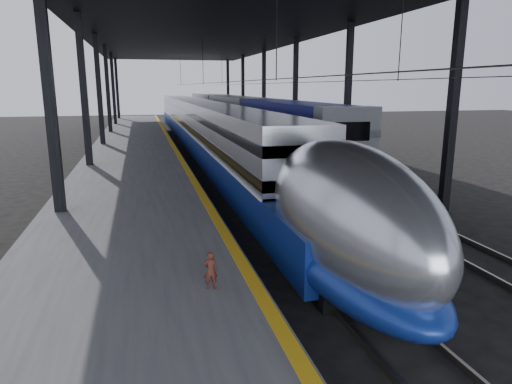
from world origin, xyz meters
name	(u,v)px	position (x,y,z in m)	size (l,w,h in m)	color
ground	(257,278)	(0.00, 0.00, 0.00)	(160.00, 160.00, 0.00)	black
platform	(134,159)	(-3.50, 20.00, 0.50)	(6.00, 80.00, 1.00)	#4C4C4F
yellow_strip	(176,150)	(-0.70, 20.00, 1.00)	(0.30, 80.00, 0.01)	gold
rails	(249,160)	(4.50, 20.00, 0.08)	(6.52, 80.00, 0.16)	slate
canopy	(211,26)	(1.90, 20.00, 9.12)	(18.00, 75.00, 9.47)	black
tgv_train	(202,128)	(2.00, 26.27, 1.90)	(2.83, 65.20, 4.06)	#ACAFB4
second_train	(237,117)	(7.00, 36.13, 2.17)	(3.11, 56.05, 4.28)	navy
child	(210,270)	(-1.66, -2.53, 1.41)	(0.30, 0.20, 0.83)	#50241A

